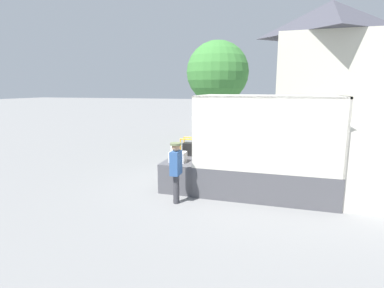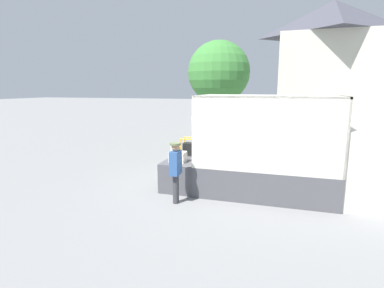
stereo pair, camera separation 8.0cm
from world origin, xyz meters
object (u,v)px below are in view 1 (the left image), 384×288
microwave (178,157)px  orange_bucket (175,152)px  worker_person (176,166)px  street_tree (218,73)px  box_truck (316,167)px  portable_generator (192,149)px

microwave → orange_bucket: size_ratio=1.35×
microwave → worker_person: size_ratio=0.29×
orange_bucket → street_tree: bearing=91.7°
box_truck → street_tree: bearing=120.3°
box_truck → microwave: size_ratio=12.26×
portable_generator → orange_bucket: size_ratio=1.94×
microwave → street_tree: (-0.53, 8.69, 3.08)m
portable_generator → worker_person: worker_person is taller
street_tree → microwave: bearing=-86.5°
street_tree → portable_generator: bearing=-84.7°
portable_generator → worker_person: size_ratio=0.41×
worker_person → box_truck: bearing=23.1°
microwave → box_truck: bearing=7.1°
worker_person → street_tree: bearing=95.0°
box_truck → worker_person: (-3.90, -1.66, 0.16)m
box_truck → worker_person: box_truck is taller
portable_generator → worker_person: bearing=-85.7°
portable_generator → street_tree: (-0.70, 7.64, 3.01)m
box_truck → microwave: box_truck is taller
portable_generator → orange_bucket: portable_generator is taller
microwave → portable_generator: (0.17, 1.05, 0.07)m
worker_person → portable_generator: bearing=94.3°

